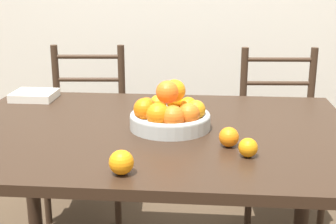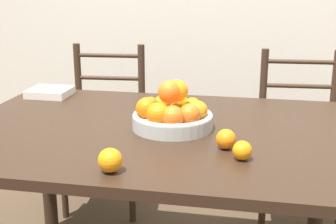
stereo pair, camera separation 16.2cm
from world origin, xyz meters
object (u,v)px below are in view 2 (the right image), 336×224
fruit_bowl (172,113)px  orange_loose_1 (226,139)px  chair_right (299,141)px  book_stack (50,92)px  orange_loose_0 (242,150)px  chair_left (106,129)px  orange_loose_2 (110,160)px

fruit_bowl → orange_loose_1: (0.21, -0.17, -0.03)m
chair_right → book_stack: 1.31m
fruit_bowl → orange_loose_0: bearing=-43.8°
orange_loose_0 → book_stack: size_ratio=0.32×
orange_loose_1 → book_stack: size_ratio=0.35×
fruit_bowl → chair_left: 1.05m
fruit_bowl → chair_right: size_ratio=0.32×
orange_loose_2 → chair_left: chair_left is taller
orange_loose_1 → chair_right: size_ratio=0.07×
orange_loose_0 → orange_loose_1: bearing=123.1°
chair_left → orange_loose_2: bearing=-75.3°
fruit_bowl → orange_loose_1: 0.27m
orange_loose_1 → chair_left: chair_left is taller
fruit_bowl → book_stack: 0.75m
orange_loose_2 → book_stack: size_ratio=0.38×
orange_loose_0 → book_stack: bearing=145.7°
orange_loose_2 → book_stack: orange_loose_2 is taller
orange_loose_1 → orange_loose_2: orange_loose_2 is taller
fruit_bowl → orange_loose_0: 0.37m
chair_left → book_stack: bearing=-108.8°
fruit_bowl → chair_right: bearing=56.8°
chair_left → book_stack: chair_left is taller
orange_loose_0 → orange_loose_1: 0.10m
chair_right → book_stack: (-1.19, -0.45, 0.32)m
orange_loose_2 → chair_left: bearing=109.4°
fruit_bowl → orange_loose_0: fruit_bowl is taller
book_stack → orange_loose_0: bearing=-34.3°
orange_loose_0 → orange_loose_2: (-0.37, -0.17, 0.01)m
fruit_bowl → orange_loose_1: fruit_bowl is taller
orange_loose_0 → orange_loose_2: orange_loose_2 is taller
orange_loose_1 → chair_left: bearing=127.2°
fruit_bowl → chair_right: 1.04m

